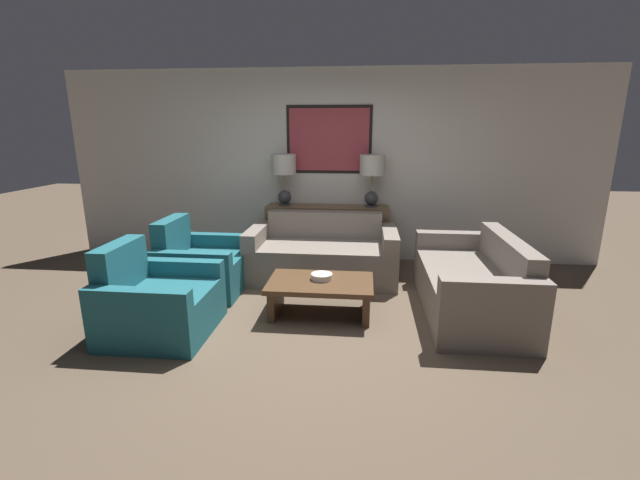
# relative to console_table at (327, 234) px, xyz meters

# --- Properties ---
(ground_plane) EXTENTS (20.00, 20.00, 0.00)m
(ground_plane) POSITION_rel_console_table_xyz_m (0.00, -2.14, -0.40)
(ground_plane) COLOR brown
(back_wall) EXTENTS (7.54, 0.12, 2.65)m
(back_wall) POSITION_rel_console_table_xyz_m (0.00, 0.27, 0.93)
(back_wall) COLOR beige
(back_wall) RESTS_ON ground_plane
(console_table) EXTENTS (1.70, 0.38, 0.81)m
(console_table) POSITION_rel_console_table_xyz_m (0.00, 0.00, 0.00)
(console_table) COLOR brown
(console_table) RESTS_ON ground_plane
(table_lamp_left) EXTENTS (0.33, 0.33, 0.71)m
(table_lamp_left) POSITION_rel_console_table_xyz_m (-0.60, 0.00, 0.88)
(table_lamp_left) COLOR #333338
(table_lamp_left) RESTS_ON console_table
(table_lamp_right) EXTENTS (0.33, 0.33, 0.71)m
(table_lamp_right) POSITION_rel_console_table_xyz_m (0.60, 0.00, 0.88)
(table_lamp_right) COLOR #333338
(table_lamp_right) RESTS_ON console_table
(couch_by_back_wall) EXTENTS (1.84, 0.90, 0.80)m
(couch_by_back_wall) POSITION_rel_console_table_xyz_m (0.00, -0.68, -0.11)
(couch_by_back_wall) COLOR slate
(couch_by_back_wall) RESTS_ON ground_plane
(couch_by_side) EXTENTS (0.90, 1.84, 0.80)m
(couch_by_side) POSITION_rel_console_table_xyz_m (1.64, -1.54, -0.11)
(couch_by_side) COLOR slate
(couch_by_side) RESTS_ON ground_plane
(coffee_table) EXTENTS (1.06, 0.67, 0.36)m
(coffee_table) POSITION_rel_console_table_xyz_m (0.09, -1.78, -0.14)
(coffee_table) COLOR #4C331E
(coffee_table) RESTS_ON ground_plane
(decorative_bowl) EXTENTS (0.22, 0.22, 0.06)m
(decorative_bowl) POSITION_rel_console_table_xyz_m (0.09, -1.73, -0.01)
(decorative_bowl) COLOR beige
(decorative_bowl) RESTS_ON coffee_table
(armchair_near_back_wall) EXTENTS (0.91, 0.95, 0.85)m
(armchair_near_back_wall) POSITION_rel_console_table_xyz_m (-1.38, -1.24, -0.12)
(armchair_near_back_wall) COLOR #1E5B66
(armchair_near_back_wall) RESTS_ON ground_plane
(armchair_near_camera) EXTENTS (0.91, 0.95, 0.85)m
(armchair_near_camera) POSITION_rel_console_table_xyz_m (-1.38, -2.32, -0.12)
(armchair_near_camera) COLOR #1E5B66
(armchair_near_camera) RESTS_ON ground_plane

